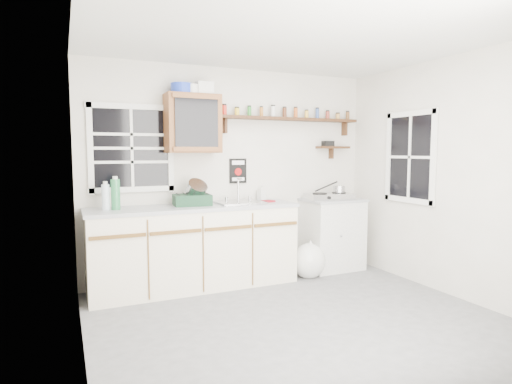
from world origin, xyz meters
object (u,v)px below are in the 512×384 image
Objects in this scene: main_cabinet at (195,246)px; right_cabinet at (332,234)px; upper_cabinet at (193,124)px; dish_rack at (193,197)px; spice_shelf at (289,118)px; hotplate at (329,196)px.

right_cabinet is (1.83, 0.03, -0.01)m from main_cabinet.
main_cabinet is 1.37m from upper_cabinet.
upper_cabinet is at bearing 76.48° from dish_rack.
upper_cabinet reaches higher than main_cabinet.
hotplate is at bearing -23.41° from spice_shelf.
upper_cabinet is 0.34× the size of spice_shelf.
dish_rack is 1.78m from hotplate.
right_cabinet is at bearing 4.63° from dish_rack.
main_cabinet is 1.21× the size of spice_shelf.
upper_cabinet is 1.52× the size of dish_rack.
main_cabinet is 2.54× the size of right_cabinet.
spice_shelf reaches higher than main_cabinet.
right_cabinet is at bearing -3.76° from upper_cabinet.
dish_rack reaches higher than main_cabinet.
spice_shelf is 3.08× the size of hotplate.
main_cabinet is 5.41× the size of dish_rack.
spice_shelf is at bearing 12.63° from dish_rack.
right_cabinet is at bearing 25.31° from hotplate.
hotplate is (1.77, -0.04, -0.07)m from dish_rack.
upper_cabinet is at bearing 76.32° from main_cabinet.
upper_cabinet is 1.27m from spice_shelf.
spice_shelf is at bearing 3.14° from upper_cabinet.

